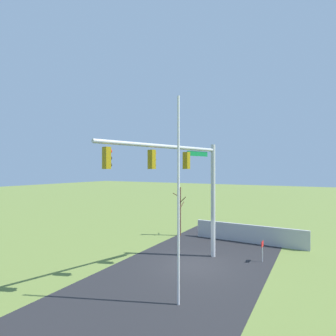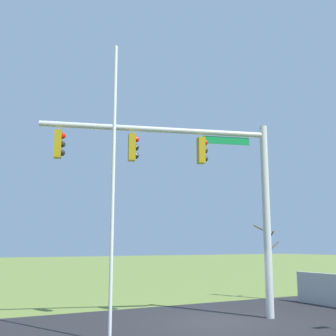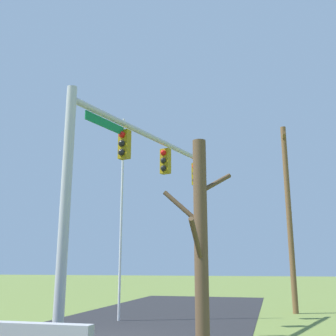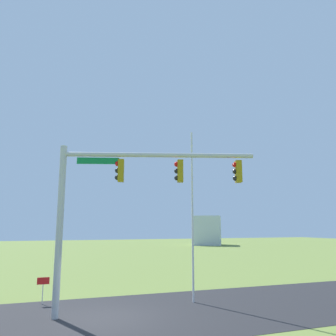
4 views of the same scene
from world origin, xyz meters
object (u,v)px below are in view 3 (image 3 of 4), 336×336
flagpole (121,214)px  utility_pole (289,212)px  bare_tree (201,270)px  signal_mast (124,172)px

flagpole → utility_pole: 8.20m
utility_pole → bare_tree: size_ratio=2.25×
utility_pole → signal_mast: bearing=-32.6°
flagpole → bare_tree: bearing=26.6°
bare_tree → flagpole: bearing=-153.4°
signal_mast → utility_pole: (-8.36, 5.35, -0.42)m
signal_mast → bare_tree: (6.08, 3.47, -3.01)m
flagpole → signal_mast: bearing=21.5°
signal_mast → flagpole: (-3.99, -1.57, -0.84)m
signal_mast → utility_pole: size_ratio=0.89×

